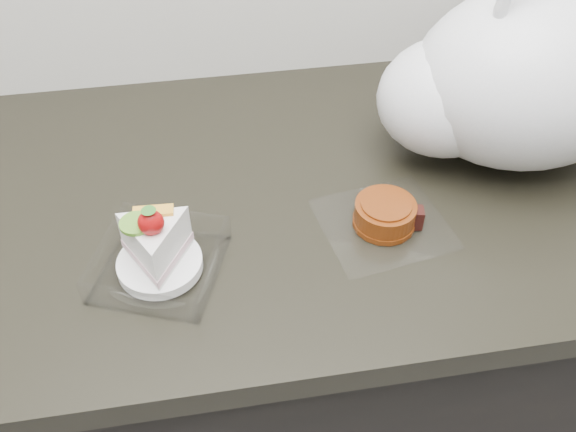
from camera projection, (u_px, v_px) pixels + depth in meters
The scene contains 4 objects.
counter at pixel (246, 363), 1.24m from camera, with size 2.04×0.64×0.90m.
cake_tray at pixel (158, 254), 0.80m from camera, with size 0.19×0.19×0.12m.
mooncake_wrap at pixel (386, 216), 0.87m from camera, with size 0.19×0.18×0.04m.
plastic_bag at pixel (515, 80), 0.90m from camera, with size 0.41×0.30×0.32m.
Camera 1 is at (-0.03, 1.00, 1.52)m, focal length 40.00 mm.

